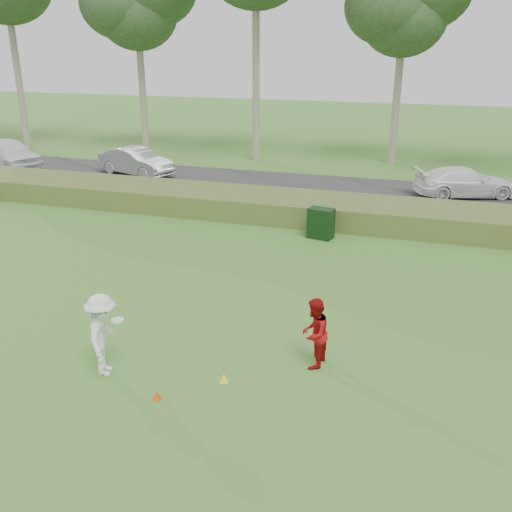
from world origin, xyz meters
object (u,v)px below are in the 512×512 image
(utility_cabinet, at_px, (321,223))
(car_left, at_px, (9,153))
(cone_orange, at_px, (157,395))
(player_red, at_px, (314,333))
(player_white, at_px, (103,335))
(car_mid, at_px, (136,162))
(car_right, at_px, (465,182))
(cone_yellow, at_px, (224,378))

(utility_cabinet, xyz_separation_m, car_left, (-19.45, 6.77, 0.31))
(cone_orange, bearing_deg, player_red, 38.96)
(player_white, xyz_separation_m, car_mid, (-8.89, 17.70, -0.15))
(car_right, bearing_deg, player_red, 147.49)
(cone_yellow, distance_m, utility_cabinet, 10.10)
(utility_cabinet, bearing_deg, player_white, -92.36)
(player_red, height_order, cone_yellow, player_red)
(cone_orange, bearing_deg, cone_yellow, 42.69)
(car_left, bearing_deg, utility_cabinet, -84.53)
(utility_cabinet, xyz_separation_m, car_mid, (-11.58, 7.19, 0.22))
(car_right, bearing_deg, car_mid, 71.73)
(cone_yellow, height_order, utility_cabinet, utility_cabinet)
(cone_yellow, bearing_deg, utility_cabinet, 89.64)
(cone_orange, xyz_separation_m, cone_yellow, (1.10, 1.01, 0.01))
(cone_yellow, distance_m, car_mid, 20.78)
(cone_yellow, height_order, car_mid, car_mid)
(car_mid, bearing_deg, player_red, -122.47)
(player_white, relative_size, car_mid, 0.42)
(cone_orange, distance_m, car_mid, 21.06)
(player_red, height_order, car_left, car_left)
(player_white, bearing_deg, car_left, 24.12)
(player_red, bearing_deg, cone_orange, -45.56)
(player_white, distance_m, car_left, 24.07)
(utility_cabinet, height_order, car_left, car_left)
(utility_cabinet, height_order, car_mid, car_mid)
(cone_orange, height_order, utility_cabinet, utility_cabinet)
(cone_orange, distance_m, car_right, 19.94)
(cone_yellow, xyz_separation_m, utility_cabinet, (0.06, 10.09, 0.46))
(player_red, xyz_separation_m, cone_orange, (-2.79, -2.26, -0.72))
(player_white, distance_m, cone_yellow, 2.79)
(utility_cabinet, bearing_deg, player_red, -67.53)
(player_red, xyz_separation_m, car_mid, (-13.21, 16.03, -0.03))
(car_mid, height_order, car_right, car_mid)
(cone_orange, distance_m, cone_yellow, 1.49)
(player_white, relative_size, utility_cabinet, 1.65)
(player_white, distance_m, utility_cabinet, 10.86)
(car_mid, relative_size, car_right, 0.96)
(cone_orange, bearing_deg, player_white, 159.03)
(cone_orange, bearing_deg, car_right, 71.31)
(player_red, xyz_separation_m, car_right, (3.60, 16.63, -0.09))
(cone_orange, bearing_deg, car_left, 135.67)
(player_white, bearing_deg, cone_orange, -130.97)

